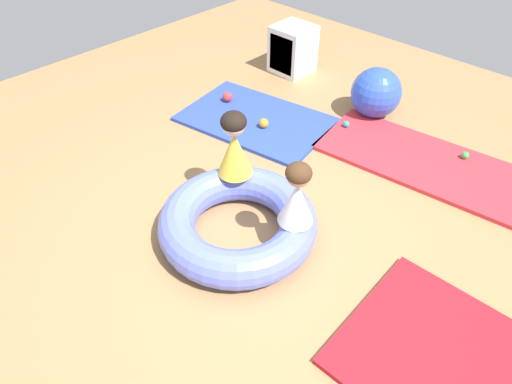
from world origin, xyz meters
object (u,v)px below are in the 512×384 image
at_px(inflatable_cushion, 238,222).
at_px(child_in_yellow, 234,145).
at_px(play_ball_orange, 264,123).
at_px(play_ball_teal, 346,124).
at_px(play_ball_green, 465,155).
at_px(play_ball_red, 227,97).
at_px(child_in_white, 297,194).
at_px(exercise_ball_large, 376,93).
at_px(storage_cube, 291,50).

relative_size(inflatable_cushion, child_in_yellow, 2.18).
bearing_deg(play_ball_orange, play_ball_teal, 44.15).
bearing_deg(play_ball_teal, child_in_yellow, -92.40).
bearing_deg(play_ball_orange, play_ball_green, 27.95).
bearing_deg(play_ball_red, child_in_white, -30.54).
xyz_separation_m(play_ball_green, exercise_ball_large, (-1.08, 0.12, 0.19)).
bearing_deg(exercise_ball_large, child_in_white, -73.28).
height_order(play_ball_red, play_ball_green, play_ball_red).
distance_m(play_ball_red, play_ball_orange, 0.65).
bearing_deg(child_in_yellow, child_in_white, 168.02).
distance_m(play_ball_orange, storage_cube, 1.38).
xyz_separation_m(inflatable_cushion, exercise_ball_large, (-0.23, 2.24, 0.12)).
bearing_deg(inflatable_cushion, storage_cube, 122.29).
bearing_deg(play_ball_green, play_ball_orange, -152.05).
bearing_deg(inflatable_cushion, play_ball_red, 138.73).
distance_m(inflatable_cushion, child_in_white, 0.58).
bearing_deg(child_in_yellow, inflatable_cushion, 132.68).
relative_size(inflatable_cushion, play_ball_orange, 12.52).
distance_m(child_in_white, play_ball_teal, 1.77).
distance_m(child_in_yellow, play_ball_green, 2.22).
height_order(inflatable_cushion, play_ball_green, inflatable_cushion).
xyz_separation_m(child_in_white, storage_cube, (-1.90, 2.20, -0.25)).
relative_size(play_ball_teal, storage_cube, 0.11).
bearing_deg(play_ball_teal, play_ball_green, 16.25).
bearing_deg(storage_cube, child_in_white, -49.14).
distance_m(inflatable_cushion, child_in_yellow, 0.60).
bearing_deg(storage_cube, child_in_yellow, -60.41).
height_order(inflatable_cushion, child_in_yellow, child_in_yellow).
xyz_separation_m(inflatable_cushion, play_ball_red, (-1.50, 1.32, -0.05)).
xyz_separation_m(inflatable_cushion, child_in_yellow, (-0.32, 0.29, 0.41)).
bearing_deg(play_ball_green, play_ball_teal, -163.75).
relative_size(child_in_yellow, play_ball_orange, 5.75).
distance_m(play_ball_red, storage_cube, 1.10).
distance_m(play_ball_teal, storage_cube, 1.42).
bearing_deg(inflatable_cushion, play_ball_orange, 125.34).
height_order(inflatable_cushion, child_in_white, child_in_white).
relative_size(child_in_white, play_ball_orange, 5.20).
xyz_separation_m(play_ball_green, storage_cube, (-2.37, 0.29, 0.21)).
distance_m(inflatable_cushion, play_ball_red, 2.00).
distance_m(child_in_white, child_in_yellow, 0.71).
xyz_separation_m(child_in_white, exercise_ball_large, (-0.61, 2.04, -0.27)).
xyz_separation_m(play_ball_teal, storage_cube, (-1.26, 0.61, 0.21)).
height_order(play_ball_red, play_ball_orange, play_ball_red).
bearing_deg(storage_cube, play_ball_orange, -61.03).
xyz_separation_m(play_ball_orange, play_ball_green, (1.71, 0.91, -0.01)).
bearing_deg(child_in_white, storage_cube, -94.59).
height_order(child_in_yellow, play_ball_green, child_in_yellow).
bearing_deg(play_ball_red, exercise_ball_large, 35.91).
xyz_separation_m(inflatable_cushion, child_in_white, (0.38, 0.21, 0.39)).
relative_size(play_ball_red, exercise_ball_large, 0.20).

